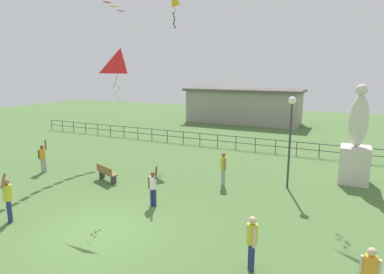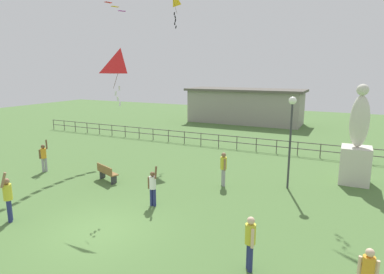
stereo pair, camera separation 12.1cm
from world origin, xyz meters
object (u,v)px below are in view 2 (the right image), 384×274
object	(u,v)px
person_1	(153,186)
person_3	(368,274)
kite_2	(121,64)
lamppost	(291,123)
person_5	(44,156)
person_2	(250,240)
person_4	(223,167)
statue_monument	(357,149)
park_bench	(107,172)
person_0	(8,196)

from	to	relation	value
person_1	person_3	size ratio (longest dim) A/B	1.16
kite_2	lamppost	bearing A→B (deg)	32.14
person_5	person_3	bearing A→B (deg)	-14.87
person_2	person_3	bearing A→B (deg)	-4.19
person_3	kite_2	world-z (taller)	kite_2
person_2	person_4	xyz separation A→B (m)	(-3.16, 6.27, 0.03)
statue_monument	lamppost	size ratio (longest dim) A/B	1.12
park_bench	kite_2	size ratio (longest dim) A/B	0.65
person_1	statue_monument	bearing A→B (deg)	42.39
person_5	statue_monument	bearing A→B (deg)	19.51
person_0	person_4	bearing A→B (deg)	50.96
park_bench	person_0	distance (m)	5.27
lamppost	person_1	bearing A→B (deg)	-135.24
person_2	kite_2	world-z (taller)	kite_2
lamppost	person_3	xyz separation A→B (m)	(3.16, -7.52, -2.34)
person_4	kite_2	bearing A→B (deg)	-139.57
lamppost	kite_2	size ratio (longest dim) A/B	1.87
person_3	person_4	size ratio (longest dim) A/B	0.90
person_3	person_5	xyz separation A→B (m)	(-15.93, 4.23, 0.04)
park_bench	person_4	bearing A→B (deg)	19.32
statue_monument	person_4	distance (m)	6.72
lamppost	person_5	size ratio (longest dim) A/B	2.42
person_3	person_5	size ratio (longest dim) A/B	0.83
person_1	person_4	size ratio (longest dim) A/B	1.04
park_bench	person_3	world-z (taller)	person_3
person_1	person_3	xyz separation A→B (m)	(7.87, -2.86, -0.01)
lamppost	person_0	size ratio (longest dim) A/B	2.22
lamppost	person_3	distance (m)	8.49
lamppost	park_bench	bearing A→B (deg)	-160.62
person_1	person_4	world-z (taller)	person_1
statue_monument	person_2	xyz separation A→B (m)	(-2.64, -9.56, -0.81)
person_4	person_0	bearing A→B (deg)	-129.04
person_5	person_0	bearing A→B (deg)	-51.19
park_bench	person_2	distance (m)	9.80
statue_monument	kite_2	distance (m)	12.06
person_2	kite_2	bearing A→B (deg)	154.57
statue_monument	kite_2	xyz separation A→B (m)	(-9.39, -6.35, 4.13)
person_5	park_bench	bearing A→B (deg)	3.78
person_2	kite_2	xyz separation A→B (m)	(-6.75, 3.21, 4.94)
lamppost	person_5	world-z (taller)	lamppost
lamppost	park_bench	xyz separation A→B (m)	(-8.56, -3.01, -2.75)
person_5	lamppost	bearing A→B (deg)	14.45
statue_monument	person_1	size ratio (longest dim) A/B	2.82
park_bench	person_5	size ratio (longest dim) A/B	0.84
park_bench	kite_2	world-z (taller)	kite_2
person_2	person_0	bearing A→B (deg)	-174.00
lamppost	kite_2	bearing A→B (deg)	-147.86
person_5	kite_2	size ratio (longest dim) A/B	0.77
statue_monument	park_bench	size ratio (longest dim) A/B	3.22
park_bench	person_4	world-z (taller)	person_4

